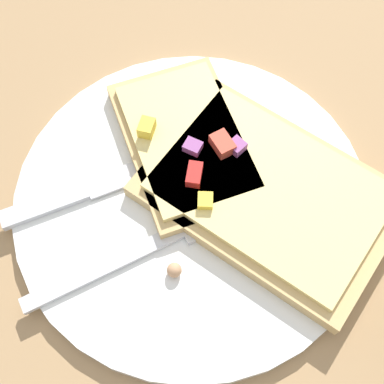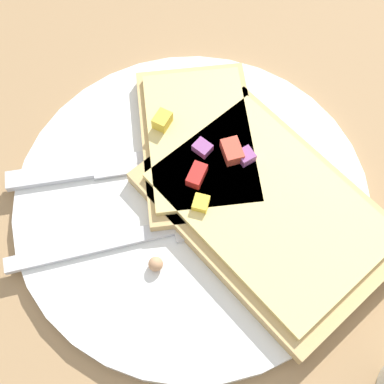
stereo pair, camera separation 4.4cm
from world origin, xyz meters
name	(u,v)px [view 1 (the left image)]	position (x,y,z in m)	size (l,w,h in m)	color
ground_plane	(192,203)	(0.00, 0.00, 0.00)	(4.00, 4.00, 0.00)	#9E7A51
plate	(192,200)	(0.00, 0.00, 0.01)	(0.30, 0.30, 0.01)	white
fork	(165,238)	(0.04, -0.01, 0.01)	(0.15, 0.18, 0.01)	silver
knife	(96,187)	(0.01, -0.08, 0.01)	(0.13, 0.17, 0.01)	silver
pizza_slice_main	(270,193)	(-0.01, 0.06, 0.02)	(0.20, 0.24, 0.03)	tan
pizza_slice_corner	(186,141)	(-0.05, -0.01, 0.02)	(0.18, 0.16, 0.03)	tan
crumb_scatter	(186,211)	(0.02, 0.00, 0.02)	(0.13, 0.02, 0.01)	tan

